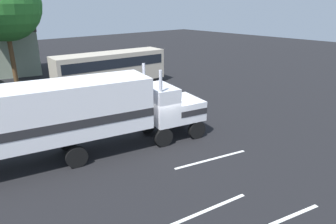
{
  "coord_description": "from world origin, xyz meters",
  "views": [
    {
      "loc": [
        -11.08,
        -12.59,
        7.82
      ],
      "look_at": [
        0.33,
        0.3,
        1.6
      ],
      "focal_mm": 32.11,
      "sensor_mm": 36.0,
      "label": 1
    }
  ],
  "objects_px": {
    "semi_truck": "(70,113)",
    "tree_center": "(3,4)",
    "person_bystander": "(94,122)",
    "parked_bus": "(111,66)"
  },
  "relations": [
    {
      "from": "person_bystander",
      "to": "parked_bus",
      "type": "relative_size",
      "value": 0.15
    },
    {
      "from": "semi_truck",
      "to": "person_bystander",
      "type": "xyz_separation_m",
      "value": [
        2.27,
        1.91,
        -1.63
      ]
    },
    {
      "from": "person_bystander",
      "to": "tree_center",
      "type": "height_order",
      "value": "tree_center"
    },
    {
      "from": "person_bystander",
      "to": "tree_center",
      "type": "xyz_separation_m",
      "value": [
        0.22,
        16.91,
        6.9
      ]
    },
    {
      "from": "semi_truck",
      "to": "person_bystander",
      "type": "bearing_deg",
      "value": 40.17
    },
    {
      "from": "person_bystander",
      "to": "tree_center",
      "type": "distance_m",
      "value": 18.27
    },
    {
      "from": "parked_bus",
      "to": "tree_center",
      "type": "height_order",
      "value": "tree_center"
    },
    {
      "from": "tree_center",
      "to": "person_bystander",
      "type": "bearing_deg",
      "value": -90.73
    },
    {
      "from": "semi_truck",
      "to": "tree_center",
      "type": "distance_m",
      "value": 19.71
    },
    {
      "from": "semi_truck",
      "to": "tree_center",
      "type": "xyz_separation_m",
      "value": [
        2.48,
        18.82,
        5.27
      ]
    }
  ]
}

